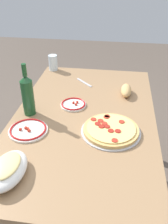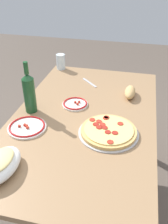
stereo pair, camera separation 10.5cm
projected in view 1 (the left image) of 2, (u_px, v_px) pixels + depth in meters
The scene contains 10 objects.
ground_plane at pixel (84, 200), 1.86m from camera, with size 8.00×8.00×0.00m, color brown.
dining_table at pixel (84, 133), 1.52m from camera, with size 1.41×0.83×0.75m.
pepperoni_pizza at pixel (111, 130), 1.31m from camera, with size 0.32×0.32×0.03m.
baked_pasta_dish at pixel (8, 169), 1.04m from camera, with size 0.24×0.15×0.08m.
wine_bottle at pixel (28, 95), 1.41m from camera, with size 0.07×0.07×0.31m.
water_glass at pixel (53, 63), 1.99m from camera, with size 0.07×0.07×0.12m, color silver.
side_plate_near at pixel (73, 104), 1.55m from camera, with size 0.16×0.16×0.02m.
side_plate_far at pixel (28, 130), 1.32m from camera, with size 0.21×0.21×0.02m.
bread_loaf at pixel (126, 90), 1.66m from camera, with size 0.16×0.07×0.06m, color tan.
fork_left at pixel (84, 83), 1.82m from camera, with size 0.17×0.02×0.01m, color #B7B7BC.
Camera 1 is at (-1.19, -0.17, 1.56)m, focal length 39.72 mm.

